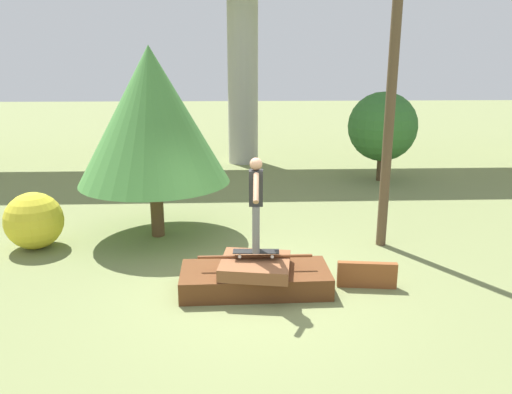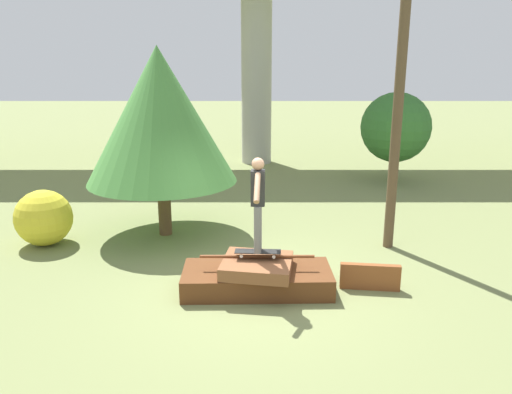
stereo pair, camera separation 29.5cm
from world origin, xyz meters
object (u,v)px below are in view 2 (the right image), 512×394
object	(u,v)px
skateboard	(256,252)
skater	(256,199)
tree_behind_left	(394,127)
tree_behind_right	(158,116)
utility_pole	(398,78)
bush_yellow_flowering	(41,218)

from	to	relation	value
skateboard	skater	bearing A→B (deg)	0.00
tree_behind_left	tree_behind_right	world-z (taller)	tree_behind_right
tree_behind_left	skateboard	bearing A→B (deg)	-118.90
utility_pole	skater	bearing A→B (deg)	-142.60
utility_pole	tree_behind_right	distance (m)	4.88
tree_behind_left	utility_pole	bearing A→B (deg)	-105.51
utility_pole	tree_behind_left	distance (m)	6.16
skater	skateboard	bearing A→B (deg)	180.00
bush_yellow_flowering	skater	bearing A→B (deg)	-26.29
skater	bush_yellow_flowering	size ratio (longest dim) A/B	1.33
skateboard	tree_behind_right	size ratio (longest dim) A/B	0.19
skater	utility_pole	distance (m)	3.86
utility_pole	tree_behind_left	world-z (taller)	utility_pole
skater	tree_behind_left	world-z (taller)	tree_behind_left
skater	tree_behind_right	size ratio (longest dim) A/B	0.39
utility_pole	bush_yellow_flowering	bearing A→B (deg)	179.05
tree_behind_left	tree_behind_right	distance (m)	8.09
tree_behind_left	bush_yellow_flowering	world-z (taller)	tree_behind_left
utility_pole	tree_behind_right	xyz separation A→B (m)	(-4.76, 0.77, -0.79)
tree_behind_left	skater	bearing A→B (deg)	-118.90
skateboard	utility_pole	size ratio (longest dim) A/B	0.12
tree_behind_right	skater	bearing A→B (deg)	-54.29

